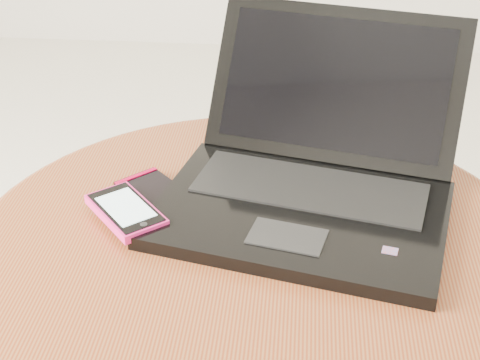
{
  "coord_description": "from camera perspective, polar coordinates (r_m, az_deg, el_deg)",
  "views": [
    {
      "loc": [
        0.12,
        -0.73,
        1.03
      ],
      "look_at": [
        0.05,
        -0.01,
        0.6
      ],
      "focal_mm": 54.96,
      "sensor_mm": 36.0,
      "label": 1
    }
  ],
  "objects": [
    {
      "name": "phone_black",
      "position": [
        0.91,
        -6.31,
        -1.28
      ],
      "size": [
        0.12,
        0.13,
        0.01
      ],
      "color": "black",
      "rests_on": "table"
    },
    {
      "name": "laptop",
      "position": [
        0.9,
        5.55,
        0.48
      ],
      "size": [
        0.4,
        0.41,
        0.19
      ],
      "color": "black",
      "rests_on": "table"
    },
    {
      "name": "table",
      "position": [
        0.91,
        1.0,
        -10.88
      ],
      "size": [
        0.68,
        0.68,
        0.54
      ],
      "color": "#532C14",
      "rests_on": "ground"
    },
    {
      "name": "phone_pink",
      "position": [
        0.87,
        -8.84,
        -2.4
      ],
      "size": [
        0.11,
        0.12,
        0.01
      ],
      "color": "#E21F75",
      "rests_on": "phone_black"
    }
  ]
}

